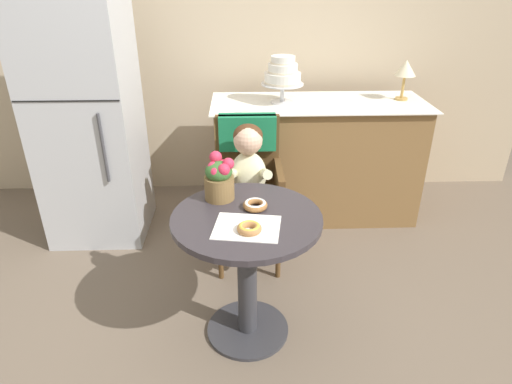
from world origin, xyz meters
The scene contains 13 objects.
ground_plane centered at (0.00, 0.00, 0.00)m, with size 8.00×8.00×0.00m, color #6B5B4C.
back_wall centered at (0.00, 1.85, 1.35)m, with size 4.80×0.10×2.70m, color #C1AD8E.
cafe_table centered at (0.00, 0.00, 0.51)m, with size 0.72×0.72×0.72m.
wicker_chair centered at (0.02, 0.74, 0.64)m, with size 0.42×0.45×0.95m.
seated_child centered at (0.02, 0.59, 0.68)m, with size 0.27×0.32×0.73m.
paper_napkin centered at (0.00, -0.10, 0.72)m, with size 0.29×0.23×0.00m, color white.
donut_front centered at (0.01, -0.14, 0.74)m, with size 0.11×0.11×0.04m.
donut_mid centered at (0.04, 0.07, 0.74)m, with size 0.12×0.12×0.03m.
flower_vase centered at (-0.13, 0.19, 0.83)m, with size 0.15×0.15×0.24m.
display_counter centered at (0.55, 1.30, 0.45)m, with size 1.56×0.62×0.90m.
tiered_cake_stand centered at (0.28, 1.30, 1.10)m, with size 0.30×0.30×0.33m.
table_lamp centered at (1.16, 1.35, 1.12)m, with size 0.15×0.15×0.28m.
refrigerator centered at (-1.05, 1.10, 0.85)m, with size 0.64×0.63×1.70m.
Camera 1 is at (-0.02, -1.79, 1.76)m, focal length 30.86 mm.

